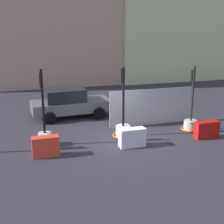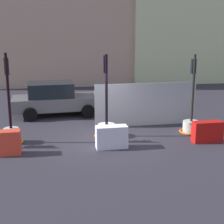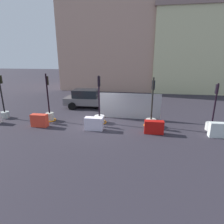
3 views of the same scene
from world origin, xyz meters
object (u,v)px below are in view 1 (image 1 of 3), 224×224
traffic_light_1 (45,133)px  construction_barrier_2 (132,138)px  construction_barrier_1 (45,147)px  car_grey_saloon (69,103)px  traffic_light_3 (191,120)px  construction_barrier_3 (207,130)px  traffic_light_2 (123,126)px

traffic_light_1 → construction_barrier_2: size_ratio=2.96×
construction_barrier_1 → car_grey_saloon: bearing=70.9°
traffic_light_3 → construction_barrier_2: (-3.56, -1.26, -0.07)m
traffic_light_3 → construction_barrier_1: size_ratio=3.01×
traffic_light_1 → construction_barrier_3: (7.28, -1.20, -0.16)m
traffic_light_1 → construction_barrier_2: 3.80m
construction_barrier_2 → construction_barrier_3: size_ratio=1.00×
construction_barrier_3 → construction_barrier_1: bearing=-179.8°
traffic_light_1 → traffic_light_3: size_ratio=1.05×
traffic_light_2 → car_grey_saloon: size_ratio=0.73×
traffic_light_1 → traffic_light_3: 7.16m
traffic_light_2 → construction_barrier_2: size_ratio=2.87×
traffic_light_2 → construction_barrier_2: 1.37m
car_grey_saloon → traffic_light_1: bearing=-113.4°
traffic_light_1 → construction_barrier_2: traffic_light_1 is taller
traffic_light_3 → car_grey_saloon: 6.73m
construction_barrier_1 → construction_barrier_3: size_ratio=0.94×
construction_barrier_2 → traffic_light_2: bearing=88.3°
traffic_light_3 → construction_barrier_3: bearing=-84.6°
construction_barrier_1 → car_grey_saloon: car_grey_saloon is taller
construction_barrier_2 → construction_barrier_3: construction_barrier_2 is taller
traffic_light_3 → construction_barrier_3: size_ratio=2.83×
traffic_light_1 → construction_barrier_1: (-0.09, -1.23, -0.14)m
traffic_light_2 → construction_barrier_2: (-0.04, -1.37, -0.08)m
construction_barrier_1 → construction_barrier_3: bearing=0.2°
traffic_light_3 → car_grey_saloon: size_ratio=0.72×
construction_barrier_2 → construction_barrier_3: 3.68m
traffic_light_1 → construction_barrier_2: bearing=-18.8°
construction_barrier_1 → car_grey_saloon: (1.81, 5.23, 0.40)m
traffic_light_2 → car_grey_saloon: 4.32m
traffic_light_3 → construction_barrier_3: (0.12, -1.24, -0.08)m
traffic_light_2 → traffic_light_3: traffic_light_2 is taller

